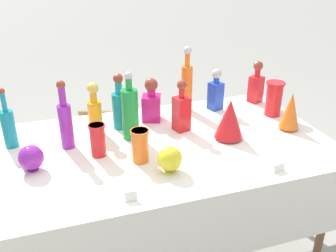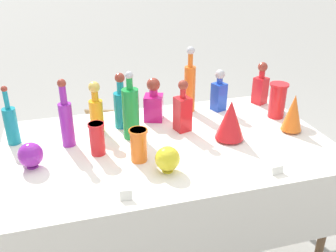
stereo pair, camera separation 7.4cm
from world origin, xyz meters
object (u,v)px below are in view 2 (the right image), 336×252
tall_bottle_1 (190,85)px  slender_vase_1 (139,144)px  tall_bottle_4 (11,124)px  tall_bottle_5 (131,112)px  fluted_vase_1 (230,120)px  square_decanter_1 (183,110)px  slender_vase_2 (278,99)px  tall_bottle_3 (66,120)px  square_decanter_3 (154,102)px  slender_vase_0 (97,138)px  cardboard_box_behind_left (110,139)px  tall_bottle_0 (121,106)px  round_bowl_0 (31,155)px  tall_bottle_2 (96,110)px  square_decanter_0 (261,86)px  square_decanter_2 (219,92)px  fluted_vase_0 (293,113)px  round_bowl_1 (167,159)px

tall_bottle_1 → slender_vase_1: tall_bottle_1 is taller
tall_bottle_4 → tall_bottle_5: size_ratio=0.86×
tall_bottle_4 → fluted_vase_1: tall_bottle_4 is taller
square_decanter_1 → slender_vase_2: (0.61, 0.02, -0.01)m
tall_bottle_3 → tall_bottle_5: bearing=0.0°
square_decanter_3 → slender_vase_0: (-0.38, -0.33, -0.02)m
slender_vase_0 → cardboard_box_behind_left: 1.47m
tall_bottle_0 → tall_bottle_5: tall_bottle_5 is taller
square_decanter_1 → slender_vase_0: (-0.49, -0.14, -0.03)m
round_bowl_0 → cardboard_box_behind_left: 1.57m
tall_bottle_0 → slender_vase_0: size_ratio=1.93×
tall_bottle_1 → slender_vase_1: (-0.44, -0.52, -0.08)m
tall_bottle_3 → slender_vase_0: bearing=-44.6°
slender_vase_2 → fluted_vase_1: fluted_vase_1 is taller
tall_bottle_0 → tall_bottle_2: (-0.15, -0.03, -0.00)m
cardboard_box_behind_left → tall_bottle_0: bearing=-91.5°
tall_bottle_2 → slender_vase_0: tall_bottle_2 is taller
tall_bottle_4 → square_decanter_0: tall_bottle_4 is taller
tall_bottle_4 → slender_vase_1: size_ratio=1.93×
tall_bottle_2 → cardboard_box_behind_left: size_ratio=0.57×
tall_bottle_5 → cardboard_box_behind_left: size_ratio=0.72×
tall_bottle_0 → tall_bottle_3: 0.34m
tall_bottle_2 → slender_vase_1: (0.16, -0.38, -0.04)m
square_decanter_2 → fluted_vase_0: (0.28, -0.40, -0.00)m
tall_bottle_3 → fluted_vase_0: bearing=-8.2°
fluted_vase_1 → round_bowl_1: bearing=-152.3°
fluted_vase_1 → round_bowl_1: 0.47m
square_decanter_0 → square_decanter_2: size_ratio=1.05×
tall_bottle_1 → square_decanter_3: 0.27m
fluted_vase_1 → slender_vase_1: bearing=-170.9°
tall_bottle_2 → square_decanter_2: tall_bottle_2 is taller
square_decanter_0 → slender_vase_2: 0.23m
tall_bottle_0 → fluted_vase_0: (0.91, -0.32, -0.02)m
tall_bottle_2 → fluted_vase_1: size_ratio=1.32×
slender_vase_0 → round_bowl_0: (-0.32, -0.04, -0.02)m
tall_bottle_2 → slender_vase_0: bearing=-95.8°
square_decanter_1 → slender_vase_1: (-0.31, -0.26, -0.03)m
slender_vase_1 → fluted_vase_1: (0.52, 0.08, 0.03)m
square_decanter_2 → tall_bottle_1: bearing=167.7°
tall_bottle_4 → slender_vase_1: (0.61, -0.36, -0.03)m
tall_bottle_0 → round_bowl_1: tall_bottle_0 is taller
square_decanter_1 → round_bowl_1: (-0.20, -0.40, -0.06)m
tall_bottle_5 → tall_bottle_4: bearing=170.7°
tall_bottle_3 → slender_vase_1: 0.42m
tall_bottle_5 → square_decanter_1: size_ratio=1.26×
tall_bottle_0 → tall_bottle_1: bearing=14.9°
tall_bottle_2 → slender_vase_2: (1.08, -0.09, -0.02)m
tall_bottle_0 → tall_bottle_2: tall_bottle_0 is taller
square_decanter_3 → round_bowl_0: size_ratio=2.09×
tall_bottle_4 → square_decanter_0: (1.54, 0.16, 0.01)m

